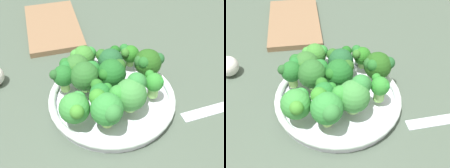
% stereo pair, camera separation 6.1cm
% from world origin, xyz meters
% --- Properties ---
extents(ground_plane, '(1.30, 1.30, 0.03)m').
position_xyz_m(ground_plane, '(0.00, 0.00, -0.01)').
color(ground_plane, '#4A584A').
extents(bowl, '(0.28, 0.28, 0.03)m').
position_xyz_m(bowl, '(-0.01, 0.03, 0.01)').
color(bowl, white).
rests_on(bowl, ground_plane).
extents(broccoli_floret_0, '(0.08, 0.06, 0.08)m').
position_xyz_m(broccoli_floret_0, '(-0.07, 0.10, 0.07)').
color(broccoli_floret_0, '#91C25B').
rests_on(broccoli_floret_0, bowl).
extents(broccoli_floret_1, '(0.05, 0.05, 0.06)m').
position_xyz_m(broccoli_floret_1, '(-0.02, 0.07, 0.06)').
color(broccoli_floret_1, '#A0D964').
rests_on(broccoli_floret_1, bowl).
extents(broccoli_floret_2, '(0.06, 0.07, 0.07)m').
position_xyz_m(broccoli_floret_2, '(-0.01, -0.07, 0.07)').
color(broccoli_floret_2, '#94C557').
rests_on(broccoli_floret_2, bowl).
extents(broccoli_floret_3, '(0.06, 0.07, 0.07)m').
position_xyz_m(broccoli_floret_3, '(0.08, 0.07, 0.07)').
color(broccoli_floret_3, '#92C663').
rests_on(broccoli_floret_3, bowl).
extents(broccoli_floret_4, '(0.05, 0.05, 0.06)m').
position_xyz_m(broccoli_floret_4, '(0.07, 0.11, 0.07)').
color(broccoli_floret_4, '#96CE62').
rests_on(broccoli_floret_4, bowl).
extents(broccoli_floret_5, '(0.07, 0.09, 0.08)m').
position_xyz_m(broccoli_floret_5, '(-0.06, 0.03, 0.07)').
color(broccoli_floret_5, '#8FC46A').
rests_on(broccoli_floret_5, bowl).
extents(broccoli_floret_6, '(0.07, 0.06, 0.07)m').
position_xyz_m(broccoli_floret_6, '(0.05, -0.01, 0.06)').
color(broccoli_floret_6, '#88CC59').
rests_on(broccoli_floret_6, bowl).
extents(broccoli_floret_7, '(0.07, 0.07, 0.07)m').
position_xyz_m(broccoli_floret_7, '(0.04, 0.07, 0.07)').
color(broccoli_floret_7, '#76BE52').
rests_on(broccoli_floret_7, bowl).
extents(broccoli_floret_8, '(0.05, 0.05, 0.06)m').
position_xyz_m(broccoli_floret_8, '(0.04, -0.06, 0.06)').
color(broccoli_floret_8, '#7DB155').
rests_on(broccoli_floret_8, bowl).
extents(broccoli_floret_9, '(0.05, 0.06, 0.06)m').
position_xyz_m(broccoli_floret_9, '(0.10, 0.03, 0.07)').
color(broccoli_floret_9, '#88BD5D').
rests_on(broccoli_floret_9, bowl).
extents(broccoli_floret_10, '(0.07, 0.06, 0.07)m').
position_xyz_m(broccoli_floret_10, '(-0.02, 0.14, 0.07)').
color(broccoli_floret_10, '#90D058').
rests_on(broccoli_floret_10, bowl).
extents(broccoli_floret_11, '(0.05, 0.04, 0.06)m').
position_xyz_m(broccoli_floret_11, '(-0.07, -0.03, 0.06)').
color(broccoli_floret_11, '#8DCC65').
rests_on(broccoli_floret_11, bowl).
extents(broccoli_floret_12, '(0.06, 0.07, 0.07)m').
position_xyz_m(broccoli_floret_12, '(0.01, 0.02, 0.07)').
color(broccoli_floret_12, '#93D865').
rests_on(broccoli_floret_12, bowl).
extents(cutting_board, '(0.32, 0.25, 0.02)m').
position_xyz_m(cutting_board, '(0.35, -0.02, 0.01)').
color(cutting_board, '#866446').
rests_on(cutting_board, ground_plane).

